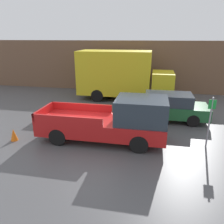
{
  "coord_description": "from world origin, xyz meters",
  "views": [
    {
      "loc": [
        2.99,
        -8.92,
        4.6
      ],
      "look_at": [
        1.03,
        1.13,
        1.05
      ],
      "focal_mm": 35.0,
      "sensor_mm": 36.0,
      "label": 1
    }
  ],
  "objects_px": {
    "pickup_truck": "(113,121)",
    "car": "(166,106)",
    "newspaper_box": "(109,85)",
    "traffic_cone": "(14,135)",
    "delivery_truck": "(121,74)",
    "parking_sign": "(210,120)"
  },
  "relations": [
    {
      "from": "pickup_truck",
      "to": "newspaper_box",
      "type": "xyz_separation_m",
      "value": [
        -2.18,
        9.66,
        -0.43
      ]
    },
    {
      "from": "delivery_truck",
      "to": "newspaper_box",
      "type": "xyz_separation_m",
      "value": [
        -1.39,
        2.34,
        -1.35
      ]
    },
    {
      "from": "pickup_truck",
      "to": "car",
      "type": "bearing_deg",
      "value": 53.24
    },
    {
      "from": "pickup_truck",
      "to": "delivery_truck",
      "type": "distance_m",
      "value": 7.42
    },
    {
      "from": "newspaper_box",
      "to": "traffic_cone",
      "type": "height_order",
      "value": "newspaper_box"
    },
    {
      "from": "pickup_truck",
      "to": "newspaper_box",
      "type": "distance_m",
      "value": 9.91
    },
    {
      "from": "delivery_truck",
      "to": "newspaper_box",
      "type": "bearing_deg",
      "value": 120.67
    },
    {
      "from": "newspaper_box",
      "to": "traffic_cone",
      "type": "relative_size",
      "value": 1.93
    },
    {
      "from": "pickup_truck",
      "to": "car",
      "type": "xyz_separation_m",
      "value": [
        2.47,
        3.3,
        -0.2
      ]
    },
    {
      "from": "car",
      "to": "newspaper_box",
      "type": "height_order",
      "value": "car"
    },
    {
      "from": "car",
      "to": "newspaper_box",
      "type": "relative_size",
      "value": 4.27
    },
    {
      "from": "newspaper_box",
      "to": "pickup_truck",
      "type": "bearing_deg",
      "value": -77.26
    },
    {
      "from": "pickup_truck",
      "to": "traffic_cone",
      "type": "distance_m",
      "value": 4.69
    },
    {
      "from": "car",
      "to": "delivery_truck",
      "type": "xyz_separation_m",
      "value": [
        -3.26,
        4.02,
        1.11
      ]
    },
    {
      "from": "pickup_truck",
      "to": "delivery_truck",
      "type": "relative_size",
      "value": 0.82
    },
    {
      "from": "newspaper_box",
      "to": "traffic_cone",
      "type": "distance_m",
      "value": 10.78
    },
    {
      "from": "car",
      "to": "parking_sign",
      "type": "distance_m",
      "value": 3.54
    },
    {
      "from": "pickup_truck",
      "to": "traffic_cone",
      "type": "height_order",
      "value": "pickup_truck"
    },
    {
      "from": "parking_sign",
      "to": "car",
      "type": "bearing_deg",
      "value": 118.2
    },
    {
      "from": "car",
      "to": "delivery_truck",
      "type": "distance_m",
      "value": 5.3
    },
    {
      "from": "car",
      "to": "traffic_cone",
      "type": "xyz_separation_m",
      "value": [
        -7.03,
        -4.16,
        -0.5
      ]
    },
    {
      "from": "car",
      "to": "parking_sign",
      "type": "height_order",
      "value": "parking_sign"
    }
  ]
}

